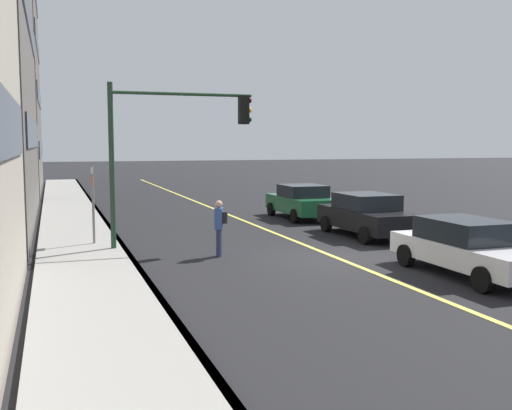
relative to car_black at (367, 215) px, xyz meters
name	(u,v)px	position (x,y,z in m)	size (l,w,h in m)	color
ground	(335,257)	(-3.25, 2.87, -0.78)	(200.00, 200.00, 0.00)	black
sidewalk_slab	(89,271)	(-3.25, 9.81, -0.71)	(80.00, 2.61, 0.15)	gray
curb_edge	(137,268)	(-3.25, 8.59, -0.71)	(80.00, 0.16, 0.15)	slate
lane_stripe_center	(335,257)	(-3.25, 2.87, -0.77)	(80.00, 0.16, 0.01)	#D8CC4C
car_black	(367,215)	(0.00, 0.00, 0.00)	(4.52, 2.04, 1.53)	black
car_green	(302,201)	(5.51, 0.16, -0.02)	(4.28, 2.06, 1.49)	#1E6038
car_white	(468,247)	(-6.50, 0.80, -0.05)	(4.64, 1.89, 1.41)	silver
pedestrian_with_backpack	(220,224)	(-2.03, 6.02, 0.18)	(0.45, 0.45, 1.66)	#262D4C
traffic_light_mast	(171,135)	(-0.42, 7.10, 2.78)	(0.28, 4.50, 5.12)	#1E3823
street_sign_post	(93,198)	(0.68, 9.42, 0.80)	(0.60, 0.08, 2.67)	slate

